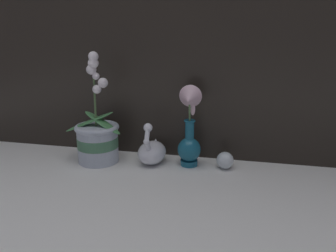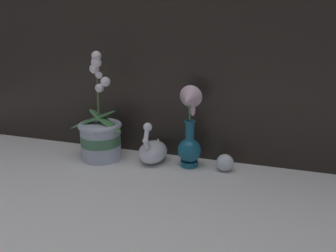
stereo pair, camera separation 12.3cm
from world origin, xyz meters
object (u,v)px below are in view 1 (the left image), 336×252
Objects in this scene: blue_vase at (189,132)px; orchid_potted_plant at (98,137)px; glass_sphere at (225,160)px; swan_figurine at (152,151)px.

orchid_potted_plant is at bearing -175.64° from blue_vase.
glass_sphere is at bearing 2.19° from blue_vase.
swan_figurine is at bearing -179.77° from glass_sphere.
swan_figurine is 2.72× the size of glass_sphere.
orchid_potted_plant is 2.45× the size of swan_figurine.
glass_sphere is at bearing 3.76° from orchid_potted_plant.
blue_vase reaches higher than swan_figurine.
blue_vase is (0.36, 0.03, 0.04)m from orchid_potted_plant.
glass_sphere is (0.14, 0.01, -0.10)m from blue_vase.
orchid_potted_plant is 0.50m from glass_sphere.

